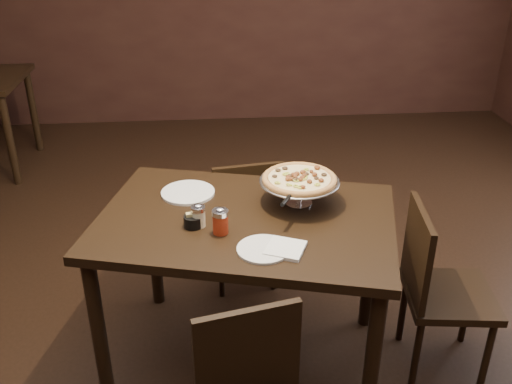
{
  "coord_description": "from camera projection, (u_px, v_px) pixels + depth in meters",
  "views": [
    {
      "loc": [
        -0.08,
        -2.19,
        2.04
      ],
      "look_at": [
        0.11,
        0.02,
        0.9
      ],
      "focal_mm": 40.0,
      "sensor_mm": 36.0,
      "label": 1
    }
  ],
  "objects": [
    {
      "name": "plate_near",
      "position": [
        263.0,
        249.0,
        2.25
      ],
      "size": [
        0.21,
        0.21,
        0.01
      ],
      "primitive_type": "cylinder",
      "color": "silver",
      "rests_on": "dining_table"
    },
    {
      "name": "plate_left",
      "position": [
        188.0,
        193.0,
        2.69
      ],
      "size": [
        0.25,
        0.25,
        0.01
      ],
      "primitive_type": "cylinder",
      "color": "silver",
      "rests_on": "dining_table"
    },
    {
      "name": "pepper_flake_shaker",
      "position": [
        220.0,
        221.0,
        2.35
      ],
      "size": [
        0.07,
        0.07,
        0.12
      ],
      "color": "maroon",
      "rests_on": "dining_table"
    },
    {
      "name": "dining_table",
      "position": [
        246.0,
        238.0,
        2.54
      ],
      "size": [
        1.46,
        1.16,
        0.8
      ],
      "rotation": [
        0.0,
        0.0,
        -0.26
      ],
      "color": "black",
      "rests_on": "ground"
    },
    {
      "name": "chair_far",
      "position": [
        244.0,
        218.0,
        3.21
      ],
      "size": [
        0.43,
        0.43,
        0.82
      ],
      "rotation": [
        0.0,
        0.0,
        3.29
      ],
      "color": "black",
      "rests_on": "ground"
    },
    {
      "name": "parmesan_shaker",
      "position": [
        198.0,
        216.0,
        2.4
      ],
      "size": [
        0.06,
        0.06,
        0.11
      ],
      "color": "#F9F4C2",
      "rests_on": "dining_table"
    },
    {
      "name": "pizza_stand",
      "position": [
        299.0,
        179.0,
        2.55
      ],
      "size": [
        0.36,
        0.36,
        0.15
      ],
      "color": "silver",
      "rests_on": "dining_table"
    },
    {
      "name": "napkin_stack",
      "position": [
        285.0,
        249.0,
        2.25
      ],
      "size": [
        0.19,
        0.19,
        0.02
      ],
      "primitive_type": "cube",
      "rotation": [
        0.0,
        0.0,
        -0.41
      ],
      "color": "white",
      "rests_on": "dining_table"
    },
    {
      "name": "packet_caddy",
      "position": [
        193.0,
        221.0,
        2.41
      ],
      "size": [
        0.08,
        0.08,
        0.06
      ],
      "rotation": [
        0.0,
        0.0,
        0.06
      ],
      "color": "black",
      "rests_on": "dining_table"
    },
    {
      "name": "serving_spatula",
      "position": [
        287.0,
        200.0,
        2.38
      ],
      "size": [
        0.14,
        0.14,
        0.02
      ],
      "rotation": [
        0.0,
        0.0,
        -0.49
      ],
      "color": "silver",
      "rests_on": "pizza_stand"
    },
    {
      "name": "room",
      "position": [
        243.0,
        80.0,
        2.27
      ],
      "size": [
        6.04,
        7.04,
        2.84
      ],
      "color": "black",
      "rests_on": "ground"
    },
    {
      "name": "chair_side",
      "position": [
        437.0,
        285.0,
        2.62
      ],
      "size": [
        0.44,
        0.44,
        0.85
      ],
      "rotation": [
        0.0,
        0.0,
        1.45
      ],
      "color": "black",
      "rests_on": "ground"
    }
  ]
}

